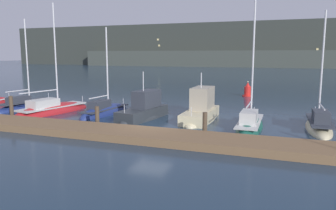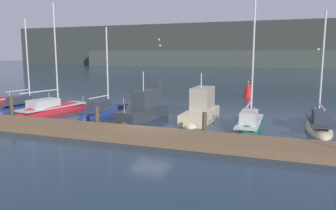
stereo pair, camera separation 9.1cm
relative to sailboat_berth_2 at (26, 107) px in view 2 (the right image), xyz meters
The scene contains 14 objects.
ground_plane 14.70m from the sailboat_berth_2, 16.21° to the right, with size 400.00×400.00×0.00m, color #1E3347.
dock 15.40m from the sailboat_berth_2, 23.52° to the right, with size 45.41×2.80×0.45m, color brown.
mooring_pile_1 5.47m from the sailboat_berth_2, 56.21° to the right, with size 0.28×0.28×1.84m, color #4C3D2D.
mooring_pile_2 11.36m from the sailboat_berth_2, 23.35° to the right, with size 0.28×0.28×1.46m, color #4C3D2D.
mooring_pile_3 18.39m from the sailboat_berth_2, 14.16° to the right, with size 0.28×0.28×1.50m, color #4C3D2D.
sailboat_berth_2 is the anchor object (origin of this frame).
sailboat_berth_3 3.81m from the sailboat_berth_2, 13.52° to the right, with size 3.59×7.86×9.91m.
sailboat_berth_4 8.23m from the sailboat_berth_2, ahead, with size 2.11×6.33×7.90m.
motorboat_berth_5 12.07m from the sailboat_berth_2, ahead, with size 2.60×5.89×4.27m.
motorboat_berth_6 16.31m from the sailboat_berth_2, ahead, with size 2.03×6.19×4.23m.
sailboat_berth_7 20.13m from the sailboat_berth_2, ahead, with size 1.69×6.52×9.40m.
sailboat_berth_8 24.42m from the sailboat_berth_2, ahead, with size 1.70×6.05×8.29m.
channel_buoy 24.03m from the sailboat_berth_2, 41.47° to the left, with size 1.14×1.14×1.82m.
hillside_backdrop 117.45m from the sailboat_berth_2, 83.30° to the left, with size 240.00×23.00×17.75m.
Camera 2 is at (8.25, -19.03, 4.90)m, focal length 35.00 mm.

